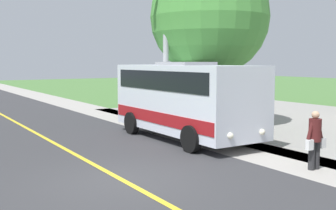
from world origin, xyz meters
TOP-DOWN VIEW (x-y plane):
  - ground_plane at (0.00, 0.00)m, footprint 120.00×120.00m
  - road_surface at (0.00, 0.00)m, footprint 8.00×100.00m
  - sidewalk at (-5.20, 0.00)m, footprint 2.40×100.00m
  - road_centre_line at (0.00, 0.00)m, footprint 0.16×100.00m
  - shuttle_bus_front at (-4.52, -3.80)m, footprint 2.68×6.89m
  - pedestrian_waiting at (-4.93, 1.85)m, footprint 0.72×0.34m
  - street_light_pole at (-4.88, -5.97)m, footprint 1.97×0.24m
  - tree_curbside at (-7.40, -6.07)m, footprint 5.39×5.39m

SIDE VIEW (x-z plane):
  - ground_plane at x=0.00m, z-range 0.00..0.00m
  - sidewalk at x=-5.20m, z-range 0.00..0.01m
  - road_surface at x=0.00m, z-range 0.00..0.01m
  - road_centre_line at x=0.00m, z-range 0.01..0.01m
  - pedestrian_waiting at x=-4.93m, z-range 0.05..1.68m
  - shuttle_bus_front at x=-4.52m, z-range 0.15..3.09m
  - street_light_pole at x=-4.88m, z-range 0.41..8.29m
  - tree_curbside at x=-7.40m, z-range 1.12..8.78m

